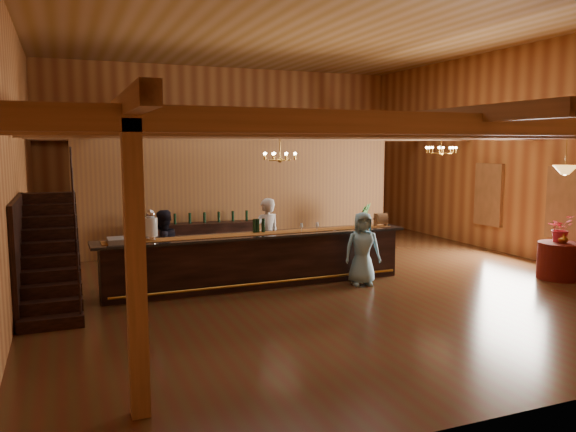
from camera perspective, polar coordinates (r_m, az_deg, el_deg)
name	(u,v)px	position (r m, az deg, el deg)	size (l,w,h in m)	color
floor	(310,274)	(12.93, 2.28, -5.89)	(14.00, 14.00, 0.00)	#402914
ceiling	(312,26)	(12.86, 2.41, 18.73)	(14.00, 14.00, 0.00)	#A37346
wall_back	(226,151)	(19.20, -6.32, 6.62)	(12.00, 0.10, 5.50)	#B07139
wall_front	(576,162)	(6.85, 27.25, 4.93)	(12.00, 0.10, 5.50)	#B07139
wall_left	(13,155)	(11.52, -26.16, 5.58)	(0.10, 14.00, 5.50)	#B07139
wall_right	(519,152)	(16.03, 22.42, 6.02)	(0.10, 14.00, 5.50)	#B07139
beam_grid	(302,132)	(13.07, 1.44, 8.57)	(11.90, 13.90, 0.39)	#A76D45
support_posts	(320,207)	(12.22, 3.28, 0.95)	(9.20, 10.20, 3.20)	#A76D45
partition_wall	(243,195)	(15.76, -4.58, 2.16)	(9.00, 0.18, 3.10)	brown
window_right_front	(565,203)	(14.94, 26.34, 1.16)	(0.12, 1.05, 1.75)	white
window_right_back	(489,195)	(16.78, 19.73, 2.06)	(0.12, 1.05, 1.75)	white
staircase	(50,254)	(10.92, -23.05, -3.55)	(1.00, 2.80, 2.00)	black
backroom_boxes	(231,222)	(17.84, -5.83, -0.58)	(4.10, 0.60, 1.10)	black
tasting_bar	(258,260)	(11.74, -3.07, -4.45)	(6.63, 0.94, 1.12)	black
beverage_dispenser	(151,226)	(11.13, -13.77, -0.96)	(0.26, 0.26, 0.60)	silver
glass_rack_tray	(121,240)	(10.99, -16.57, -2.40)	(0.50, 0.50, 0.10)	gray
raffle_drum	(381,219)	(12.85, 9.41, -0.28)	(0.34, 0.24, 0.30)	olive
bar_bottle_0	(254,226)	(11.73, -3.43, -1.02)	(0.07, 0.07, 0.30)	black
bar_bottle_1	(258,226)	(11.76, -3.10, -1.01)	(0.07, 0.07, 0.30)	black
bar_bottle_2	(263,226)	(11.80, -2.52, -0.97)	(0.07, 0.07, 0.30)	black
backbar_shelf	(198,239)	(15.10, -9.17, -2.37)	(3.14, 0.49, 0.88)	black
round_table	(560,261)	(13.76, 25.87, -4.11)	(0.93, 0.93, 0.81)	#4B0F0D
chandelier_left	(280,156)	(13.16, -0.82, 6.12)	(0.80, 0.80, 0.68)	#B3802D
chandelier_right	(441,150)	(15.61, 15.28, 6.52)	(0.80, 0.80, 0.54)	#B3802D
pendant_lamp	(565,170)	(13.54, 26.33, 4.23)	(0.52, 0.52, 0.90)	#B3802D
bartender	(266,238)	(12.47, -2.20, -2.22)	(0.65, 0.42, 1.77)	silver
staff_second	(163,248)	(12.03, -12.60, -3.18)	(0.77, 0.60, 1.59)	black
guest	(362,249)	(11.90, 7.58, -3.30)	(0.75, 0.49, 1.54)	#7AB5CE
floor_plant	(359,226)	(15.95, 7.28, -1.03)	(0.73, 0.59, 1.32)	#315D2B
table_flowers	(560,228)	(13.76, 25.93, -1.14)	(0.54, 0.47, 0.60)	#BB2539
table_vase	(563,236)	(13.62, 26.19, -1.80)	(0.17, 0.17, 0.34)	#B3802D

